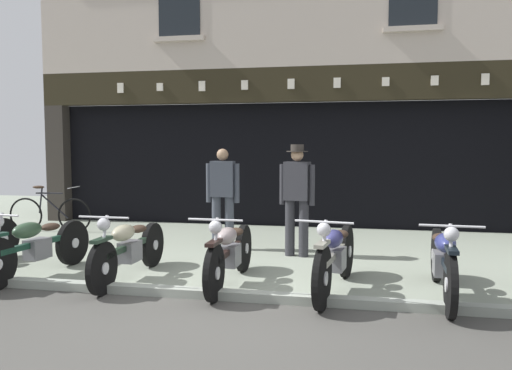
% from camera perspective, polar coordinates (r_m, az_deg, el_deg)
% --- Properties ---
extents(ground, '(23.11, 22.00, 0.18)m').
position_cam_1_polar(ground, '(4.81, -5.85, -16.87)').
color(ground, gray).
extents(shop_facade, '(11.41, 4.42, 6.15)m').
position_cam_1_polar(shop_facade, '(12.36, 5.08, 4.35)').
color(shop_facade, black).
rests_on(shop_facade, ground).
extents(motorcycle_left, '(0.62, 2.02, 0.92)m').
position_cam_1_polar(motorcycle_left, '(7.19, -23.56, -6.22)').
color(motorcycle_left, black).
rests_on(motorcycle_left, ground).
extents(motorcycle_center_left, '(0.62, 2.02, 0.91)m').
position_cam_1_polar(motorcycle_center_left, '(6.67, -14.14, -6.84)').
color(motorcycle_center_left, black).
rests_on(motorcycle_center_left, ground).
extents(motorcycle_center, '(0.62, 2.00, 0.91)m').
position_cam_1_polar(motorcycle_center, '(6.23, -2.97, -7.48)').
color(motorcycle_center, black).
rests_on(motorcycle_center, ground).
extents(motorcycle_center_right, '(0.62, 2.08, 0.93)m').
position_cam_1_polar(motorcycle_center_right, '(6.00, 8.94, -7.84)').
color(motorcycle_center_right, black).
rests_on(motorcycle_center_right, ground).
extents(motorcycle_right, '(0.62, 2.10, 0.93)m').
position_cam_1_polar(motorcycle_right, '(6.10, 20.36, -7.91)').
color(motorcycle_right, black).
rests_on(motorcycle_right, ground).
extents(salesman_left, '(0.56, 0.25, 1.66)m').
position_cam_1_polar(salesman_left, '(8.30, -3.77, -1.03)').
color(salesman_left, '#3D424C').
rests_on(salesman_left, ground).
extents(shopkeeper_center, '(0.55, 0.33, 1.73)m').
position_cam_1_polar(shopkeeper_center, '(7.79, 4.65, -1.09)').
color(shopkeeper_center, '#2D2D33').
rests_on(shopkeeper_center, ground).
extents(advert_board_near, '(0.67, 0.03, 1.07)m').
position_cam_1_polar(advert_board_near, '(11.33, -8.45, 3.84)').
color(advert_board_near, beige).
extents(leaning_bicycle, '(1.70, 0.50, 0.93)m').
position_cam_1_polar(leaning_bicycle, '(10.86, -22.26, -2.96)').
color(leaning_bicycle, black).
rests_on(leaning_bicycle, ground).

